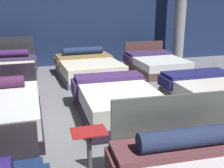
{
  "coord_description": "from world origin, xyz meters",
  "views": [
    {
      "loc": [
        -1.47,
        -4.75,
        2.11
      ],
      "look_at": [
        0.07,
        0.53,
        0.46
      ],
      "focal_mm": 44.16,
      "sensor_mm": 36.0,
      "label": 1
    }
  ],
  "objects_px": {
    "bed_7": "(89,68)",
    "bed_8": "(156,64)",
    "bed_6": "(7,72)",
    "support_pillar": "(180,13)",
    "bed_5": "(213,93)",
    "bed_4": "(118,101)"
  },
  "relations": [
    {
      "from": "bed_8",
      "to": "bed_4",
      "type": "bearing_deg",
      "value": -127.33
    },
    {
      "from": "bed_5",
      "to": "bed_6",
      "type": "height_order",
      "value": "bed_6"
    },
    {
      "from": "bed_6",
      "to": "support_pillar",
      "type": "relative_size",
      "value": 0.61
    },
    {
      "from": "bed_6",
      "to": "bed_5",
      "type": "bearing_deg",
      "value": -32.56
    },
    {
      "from": "bed_6",
      "to": "bed_7",
      "type": "xyz_separation_m",
      "value": [
        2.24,
        -0.03,
        -0.02
      ]
    },
    {
      "from": "bed_8",
      "to": "bed_7",
      "type": "bearing_deg",
      "value": -179.53
    },
    {
      "from": "bed_5",
      "to": "bed_4",
      "type": "bearing_deg",
      "value": -179.77
    },
    {
      "from": "bed_4",
      "to": "support_pillar",
      "type": "bearing_deg",
      "value": 49.98
    },
    {
      "from": "bed_8",
      "to": "support_pillar",
      "type": "distance_m",
      "value": 2.27
    },
    {
      "from": "bed_6",
      "to": "bed_8",
      "type": "relative_size",
      "value": 1.04
    },
    {
      "from": "bed_7",
      "to": "bed_8",
      "type": "xyz_separation_m",
      "value": [
        2.16,
        0.06,
        -0.02
      ]
    },
    {
      "from": "bed_7",
      "to": "support_pillar",
      "type": "xyz_separation_m",
      "value": [
        3.49,
        1.1,
        1.48
      ]
    },
    {
      "from": "bed_7",
      "to": "bed_8",
      "type": "height_order",
      "value": "bed_8"
    },
    {
      "from": "bed_5",
      "to": "bed_8",
      "type": "distance_m",
      "value": 2.98
    },
    {
      "from": "bed_5",
      "to": "bed_7",
      "type": "distance_m",
      "value": 3.6
    },
    {
      "from": "bed_5",
      "to": "bed_8",
      "type": "bearing_deg",
      "value": 89.04
    },
    {
      "from": "bed_4",
      "to": "bed_7",
      "type": "height_order",
      "value": "bed_7"
    },
    {
      "from": "bed_6",
      "to": "support_pillar",
      "type": "xyz_separation_m",
      "value": [
        5.73,
        1.07,
        1.46
      ]
    },
    {
      "from": "bed_7",
      "to": "bed_8",
      "type": "distance_m",
      "value": 2.16
    },
    {
      "from": "bed_4",
      "to": "bed_5",
      "type": "distance_m",
      "value": 2.14
    },
    {
      "from": "bed_5",
      "to": "bed_6",
      "type": "relative_size",
      "value": 0.98
    },
    {
      "from": "bed_5",
      "to": "bed_7",
      "type": "height_order",
      "value": "bed_7"
    }
  ]
}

